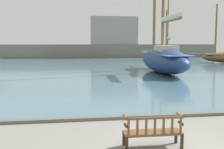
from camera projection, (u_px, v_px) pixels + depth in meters
harbor_water at (85, 59)px, 50.24m from camera, size 100.00×80.00×0.08m
quay_edge_kerb at (142, 116)px, 10.79m from camera, size 40.00×0.30×0.12m
park_bench at (153, 131)px, 7.69m from camera, size 1.61×0.54×0.92m
sailboat_far_starboard at (167, 54)px, 46.86m from camera, size 3.76×7.64×10.39m
sailboat_distant_harbor at (163, 58)px, 26.22m from camera, size 3.43×14.03×14.02m
far_breakwater at (91, 47)px, 52.25m from camera, size 50.56×2.40×7.72m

